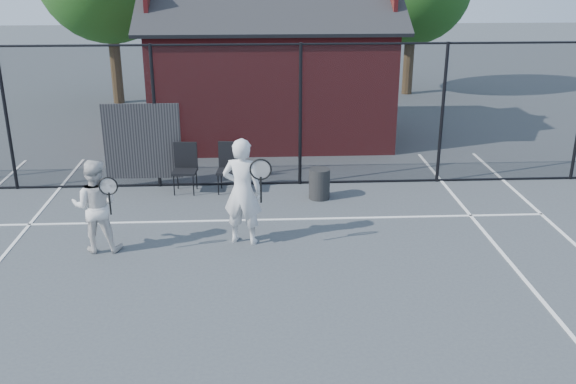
{
  "coord_description": "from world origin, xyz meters",
  "views": [
    {
      "loc": [
        0.06,
        -8.05,
        4.62
      ],
      "look_at": [
        0.56,
        1.51,
        1.1
      ],
      "focal_mm": 40.0,
      "sensor_mm": 36.0,
      "label": 1
    }
  ],
  "objects_px": {
    "waste_bin": "(319,184)",
    "chair_left": "(185,169)",
    "player_back": "(95,206)",
    "clubhouse": "(271,77)",
    "chair_right": "(229,169)",
    "player_front": "(243,191)"
  },
  "relations": [
    {
      "from": "waste_bin",
      "to": "chair_left",
      "type": "bearing_deg",
      "value": 169.67
    },
    {
      "from": "player_back",
      "to": "chair_left",
      "type": "bearing_deg",
      "value": 66.89
    },
    {
      "from": "clubhouse",
      "to": "player_back",
      "type": "distance_m",
      "value": 7.81
    },
    {
      "from": "player_back",
      "to": "clubhouse",
      "type": "bearing_deg",
      "value": 66.66
    },
    {
      "from": "chair_right",
      "to": "waste_bin",
      "type": "bearing_deg",
      "value": -8.35
    },
    {
      "from": "player_front",
      "to": "chair_left",
      "type": "height_order",
      "value": "player_front"
    },
    {
      "from": "clubhouse",
      "to": "player_front",
      "type": "distance_m",
      "value": 7.02
    },
    {
      "from": "clubhouse",
      "to": "chair_left",
      "type": "xyz_separation_m",
      "value": [
        -1.91,
        -4.4,
        -1.11
      ]
    },
    {
      "from": "chair_left",
      "to": "chair_right",
      "type": "distance_m",
      "value": 0.91
    },
    {
      "from": "player_front",
      "to": "chair_left",
      "type": "relative_size",
      "value": 1.84
    },
    {
      "from": "chair_left",
      "to": "chair_right",
      "type": "xyz_separation_m",
      "value": [
        0.91,
        -0.02,
        0.0
      ]
    },
    {
      "from": "player_back",
      "to": "chair_right",
      "type": "bearing_deg",
      "value": 52.51
    },
    {
      "from": "waste_bin",
      "to": "player_front",
      "type": "bearing_deg",
      "value": -126.25
    },
    {
      "from": "clubhouse",
      "to": "player_back",
      "type": "xyz_separation_m",
      "value": [
        -3.08,
        -7.13,
        -0.82
      ]
    },
    {
      "from": "waste_bin",
      "to": "player_back",
      "type": "bearing_deg",
      "value": -150.26
    },
    {
      "from": "clubhouse",
      "to": "player_back",
      "type": "bearing_deg",
      "value": -113.34
    },
    {
      "from": "player_front",
      "to": "player_back",
      "type": "xyz_separation_m",
      "value": [
        -2.4,
        -0.18,
        -0.14
      ]
    },
    {
      "from": "player_front",
      "to": "player_back",
      "type": "relative_size",
      "value": 1.17
    },
    {
      "from": "player_front",
      "to": "clubhouse",
      "type": "bearing_deg",
      "value": 84.46
    },
    {
      "from": "chair_right",
      "to": "chair_left",
      "type": "bearing_deg",
      "value": -175.23
    },
    {
      "from": "clubhouse",
      "to": "waste_bin",
      "type": "height_order",
      "value": "clubhouse"
    },
    {
      "from": "chair_left",
      "to": "player_front",
      "type": "bearing_deg",
      "value": -59.66
    }
  ]
}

